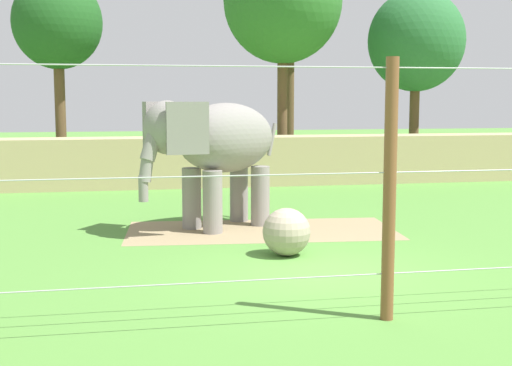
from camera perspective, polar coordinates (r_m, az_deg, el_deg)
ground_plane at (r=13.55m, az=5.61°, el=-7.31°), size 120.00×120.00×0.00m
dirt_patch at (r=17.62m, az=0.45°, el=-3.93°), size 7.03×3.74×0.01m
embankment_wall at (r=26.76m, az=-2.77°, el=1.83°), size 36.00×1.80×1.88m
elephant at (r=17.67m, az=-3.35°, el=3.22°), size 4.02×3.19×3.30m
enrichment_ball at (r=14.76m, az=2.53°, el=-4.06°), size 1.03×1.03×1.03m
cable_fence at (r=10.43m, az=10.56°, el=-0.60°), size 12.67×0.19×3.94m
tree_far_left at (r=35.21m, az=2.85°, el=14.54°), size 3.86×3.86×10.11m
tree_left_of_centre at (r=32.64m, az=13.09°, el=11.32°), size 4.35×4.35×8.23m
tree_behind_wall at (r=30.16m, az=-16.08°, el=12.51°), size 3.65×3.65×8.37m
tree_right_of_centre at (r=30.30m, az=2.23°, el=14.76°), size 5.05×5.05×10.14m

